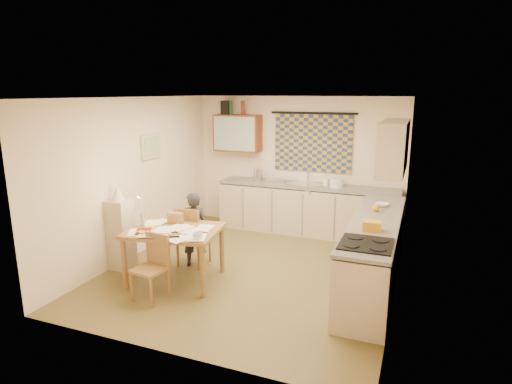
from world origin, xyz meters
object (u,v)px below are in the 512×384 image
at_px(stove, 364,282).
at_px(dining_table, 175,254).
at_px(counter_right, 374,253).
at_px(counter_back, 307,209).
at_px(chair_far, 193,247).
at_px(person, 194,229).
at_px(shelf_stand, 121,235).

xyz_separation_m(stove, dining_table, (-2.58, 0.14, -0.09)).
bearing_deg(counter_right, counter_back, 128.14).
relative_size(chair_far, person, 0.81).
height_order(stove, shelf_stand, shelf_stand).
bearing_deg(counter_back, chair_far, -119.95).
height_order(dining_table, shelf_stand, shelf_stand).
bearing_deg(counter_right, person, -172.90).
bearing_deg(shelf_stand, person, 26.93).
height_order(counter_right, shelf_stand, shelf_stand).
bearing_deg(dining_table, shelf_stand, 167.34).
xyz_separation_m(dining_table, person, (-0.01, 0.56, 0.19)).
bearing_deg(chair_far, shelf_stand, 28.95).
xyz_separation_m(stove, shelf_stand, (-3.54, 0.21, 0.06)).
distance_m(counter_back, dining_table, 2.92).
bearing_deg(dining_table, person, 82.57).
relative_size(counter_back, person, 2.89).
relative_size(counter_right, chair_far, 3.20).
bearing_deg(counter_back, stove, -63.35).
xyz_separation_m(chair_far, person, (0.04, -0.02, 0.29)).
height_order(person, shelf_stand, person).
distance_m(counter_right, dining_table, 2.72).
height_order(counter_back, chair_far, same).
bearing_deg(stove, counter_back, 116.65).
bearing_deg(counter_back, counter_right, -51.86).
height_order(stove, dining_table, stove).
distance_m(counter_back, shelf_stand, 3.36).
bearing_deg(chair_far, person, 150.03).
relative_size(counter_back, shelf_stand, 3.14).
bearing_deg(person, dining_table, 69.63).
bearing_deg(person, counter_back, -140.36).
bearing_deg(counter_back, shelf_stand, -129.26).
relative_size(dining_table, person, 1.18).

